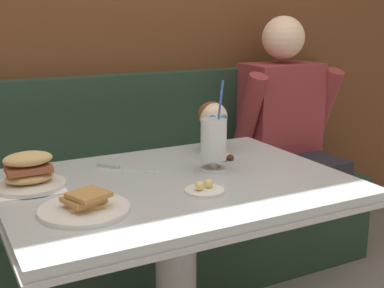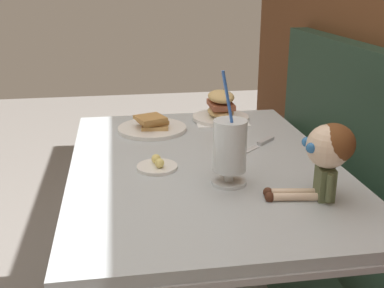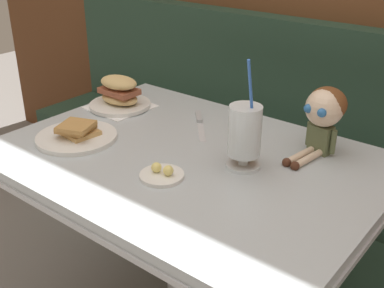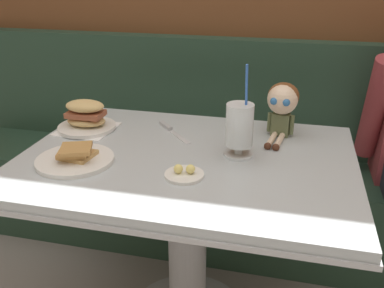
{
  "view_description": "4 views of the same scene",
  "coord_description": "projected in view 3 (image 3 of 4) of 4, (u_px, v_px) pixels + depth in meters",
  "views": [
    {
      "loc": [
        -0.68,
        -1.24,
        1.27
      ],
      "look_at": [
        0.07,
        0.2,
        0.85
      ],
      "focal_mm": 47.57,
      "sensor_mm": 36.0,
      "label": 1
    },
    {
      "loc": [
        1.32,
        -0.07,
        1.28
      ],
      "look_at": [
        0.02,
        0.14,
        0.81
      ],
      "focal_mm": 44.56,
      "sensor_mm": 36.0,
      "label": 2
    },
    {
      "loc": [
        0.8,
        -0.8,
        1.38
      ],
      "look_at": [
        0.03,
        0.17,
        0.79
      ],
      "focal_mm": 45.6,
      "sensor_mm": 36.0,
      "label": 3
    },
    {
      "loc": [
        0.32,
        -1.07,
        1.34
      ],
      "look_at": [
        0.01,
        0.2,
        0.78
      ],
      "focal_mm": 40.14,
      "sensor_mm": 36.0,
      "label": 4
    }
  ],
  "objects": [
    {
      "name": "toast_plate",
      "position": [
        77.0,
        135.0,
        1.51
      ],
      "size": [
        0.25,
        0.25,
        0.06
      ],
      "color": "white",
      "rests_on": "diner_table"
    },
    {
      "name": "booth_bench",
      "position": [
        283.0,
        190.0,
        2.04
      ],
      "size": [
        2.6,
        0.48,
        1.0
      ],
      "color": "#233D2D",
      "rests_on": "ground"
    },
    {
      "name": "seated_doll",
      "position": [
        324.0,
        111.0,
        1.38
      ],
      "size": [
        0.13,
        0.23,
        0.2
      ],
      "color": "#5B6642",
      "rests_on": "diner_table"
    },
    {
      "name": "butter_knife",
      "position": [
        199.0,
        121.0,
        1.64
      ],
      "size": [
        0.17,
        0.19,
        0.01
      ],
      "color": "silver",
      "rests_on": "diner_table"
    },
    {
      "name": "sandwich_plate",
      "position": [
        119.0,
        95.0,
        1.74
      ],
      "size": [
        0.22,
        0.22,
        0.12
      ],
      "color": "white",
      "rests_on": "diner_table"
    },
    {
      "name": "milkshake_glass",
      "position": [
        245.0,
        134.0,
        1.31
      ],
      "size": [
        0.1,
        0.1,
        0.31
      ],
      "color": "silver",
      "rests_on": "diner_table"
    },
    {
      "name": "diner_table",
      "position": [
        188.0,
        212.0,
        1.5
      ],
      "size": [
        1.11,
        0.81,
        0.74
      ],
      "color": "#B2BCC1",
      "rests_on": "ground"
    },
    {
      "name": "butter_saucer",
      "position": [
        162.0,
        174.0,
        1.3
      ],
      "size": [
        0.12,
        0.12,
        0.04
      ],
      "color": "white",
      "rests_on": "diner_table"
    }
  ]
}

